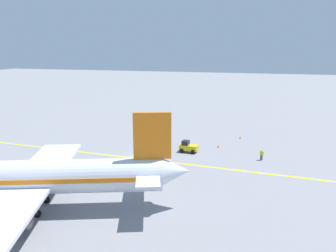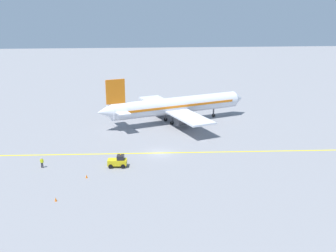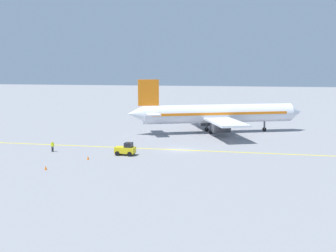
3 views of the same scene
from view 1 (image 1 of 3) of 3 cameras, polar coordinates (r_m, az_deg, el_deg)
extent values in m
plane|color=gray|center=(52.62, -5.62, -5.63)|extent=(400.00, 400.00, 0.00)
cube|color=yellow|center=(52.62, -5.62, -5.63)|extent=(5.41, 119.91, 0.01)
cylinder|color=silver|center=(38.21, -24.40, -8.14)|extent=(13.80, 29.38, 3.60)
cone|color=silver|center=(35.69, 1.36, -7.88)|extent=(3.91, 3.88, 3.06)
cube|color=orange|center=(38.16, -24.42, -7.93)|extent=(12.79, 26.58, 0.50)
cube|color=silver|center=(38.12, -22.88, -9.21)|extent=(28.06, 14.60, 0.36)
cylinder|color=#4C4C51|center=(34.39, -25.46, -14.24)|extent=(3.17, 3.76, 2.20)
cylinder|color=#4C4C51|center=(42.97, -20.56, -8.26)|extent=(3.17, 3.76, 2.20)
cube|color=orange|center=(34.34, -2.76, -1.72)|extent=(1.73, 3.88, 5.00)
cube|color=silver|center=(35.54, -3.50, -7.82)|extent=(9.27, 5.38, 0.24)
cylinder|color=#4C4C51|center=(37.08, -21.97, -12.60)|extent=(0.36, 0.36, 2.00)
cylinder|color=black|center=(37.51, -21.83, -13.98)|extent=(0.54, 0.85, 0.80)
cylinder|color=#4C4C51|center=(39.84, -20.52, -10.64)|extent=(0.36, 0.36, 2.00)
cylinder|color=black|center=(40.24, -20.41, -11.95)|extent=(0.54, 0.85, 0.80)
cube|color=gold|center=(55.37, 3.62, -3.76)|extent=(1.73, 3.11, 0.90)
cube|color=black|center=(55.30, 3.09, -2.91)|extent=(1.36, 1.20, 0.70)
sphere|color=orange|center=(55.18, 3.09, -2.48)|extent=(0.16, 0.16, 0.16)
cylinder|color=black|center=(55.11, 2.40, -4.32)|extent=(0.30, 0.72, 0.70)
cylinder|color=black|center=(56.47, 2.90, -3.89)|extent=(0.30, 0.72, 0.70)
cylinder|color=black|center=(54.54, 4.35, -4.53)|extent=(0.30, 0.72, 0.70)
cylinder|color=black|center=(55.91, 4.80, -4.10)|extent=(0.30, 0.72, 0.70)
cylinder|color=#23232D|center=(53.50, 16.06, -5.30)|extent=(0.16, 0.16, 0.85)
cylinder|color=#23232D|center=(53.53, 15.85, -5.28)|extent=(0.16, 0.16, 0.85)
cube|color=#CCD819|center=(53.30, 16.00, -4.55)|extent=(0.28, 0.39, 0.60)
cylinder|color=#CCD819|center=(53.26, 16.25, -4.58)|extent=(0.10, 0.10, 0.55)
cylinder|color=#CCD819|center=(53.34, 15.75, -4.52)|extent=(0.10, 0.10, 0.55)
sphere|color=beige|center=(53.17, 16.03, -4.12)|extent=(0.22, 0.22, 0.22)
cone|color=orange|center=(65.03, 12.46, -1.95)|extent=(0.32, 0.32, 0.55)
cone|color=orange|center=(58.51, 8.75, -3.49)|extent=(0.32, 0.32, 0.55)
camera|label=2|loc=(111.52, 9.60, 16.69)|focal=42.00mm
camera|label=3|loc=(122.21, 2.63, 11.77)|focal=50.00mm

